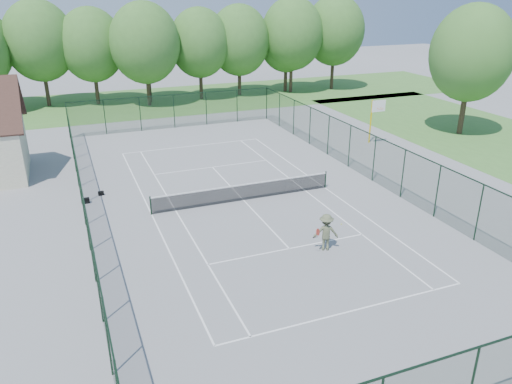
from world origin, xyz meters
TOP-DOWN VIEW (x-y plane):
  - ground at (0.00, 0.00)m, footprint 140.00×140.00m
  - grass_far at (0.00, 30.00)m, footprint 80.00×16.00m
  - grass_side at (24.00, 4.00)m, footprint 14.00×40.00m
  - court_lines at (0.00, 0.00)m, footprint 11.05×23.85m
  - tennis_net at (0.00, 0.00)m, footprint 11.08×0.08m
  - fence_enclosure at (0.00, 0.00)m, footprint 18.05×36.05m
  - tree_line_far at (0.00, 30.00)m, footprint 39.40×6.40m
  - basketball_goal at (13.73, 7.04)m, footprint 1.20×1.43m
  - tree_side at (22.57, 6.96)m, footprint 6.78×6.78m
  - sports_bag_a at (-8.76, 3.02)m, footprint 0.41×0.25m
  - sports_bag_b at (-7.83, 3.96)m, footprint 0.34×0.24m
  - tennis_player at (1.58, -7.09)m, footprint 1.99×1.06m

SIDE VIEW (x-z plane):
  - ground at x=0.00m, z-range 0.00..0.00m
  - court_lines at x=0.00m, z-range 0.00..0.01m
  - grass_far at x=0.00m, z-range 0.00..0.01m
  - grass_side at x=24.00m, z-range 0.00..0.01m
  - sports_bag_b at x=-7.83m, z-range 0.00..0.25m
  - sports_bag_a at x=-8.76m, z-range 0.00..0.32m
  - tennis_net at x=0.00m, z-range 0.03..1.13m
  - tennis_player at x=1.58m, z-range 0.00..1.85m
  - fence_enclosure at x=0.00m, z-range 0.05..3.07m
  - basketball_goal at x=13.73m, z-range 0.74..4.39m
  - tree_line_far at x=0.00m, z-range 1.14..10.84m
  - tree_side at x=22.57m, z-range 1.40..12.14m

